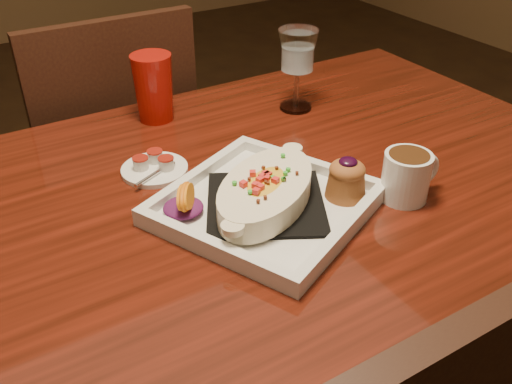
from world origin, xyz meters
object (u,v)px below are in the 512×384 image
table (223,247)px  plate (271,196)px  coffee_mug (408,174)px  chair_far (113,165)px  goblet (298,55)px  saucer (154,167)px  red_tumbler (154,88)px

table → plate: plate is taller
coffee_mug → chair_far: bearing=110.9°
plate → goblet: size_ratio=2.27×
coffee_mug → saucer: bearing=139.4°
chair_far → coffee_mug: 0.88m
table → goblet: goblet is taller
table → chair_far: size_ratio=1.61×
coffee_mug → saucer: (-0.33, 0.30, -0.04)m
coffee_mug → red_tumbler: 0.56m
goblet → saucer: size_ratio=1.46×
plate → red_tumbler: 0.42m
goblet → table: bearing=-143.0°
goblet → coffee_mug: bearing=-96.9°
plate → saucer: plate is taller
goblet → saucer: bearing=-166.2°
chair_far → red_tumbler: (0.03, -0.28, 0.31)m
chair_far → coffee_mug: chair_far is taller
plate → coffee_mug: bearing=-46.4°
coffee_mug → saucer: coffee_mug is taller
table → plate: size_ratio=3.74×
table → goblet: (0.32, 0.24, 0.22)m
coffee_mug → red_tumbler: size_ratio=0.79×
saucer → red_tumbler: size_ratio=0.86×
table → red_tumbler: red_tumbler is taller
saucer → red_tumbler: red_tumbler is taller
table → red_tumbler: bearing=84.4°
plate → coffee_mug: (0.21, -0.09, 0.02)m
table → chair_far: 0.65m
chair_far → plate: size_ratio=2.32×
table → saucer: size_ratio=12.37×
coffee_mug → red_tumbler: (-0.24, 0.50, 0.03)m
saucer → plate: bearing=-61.6°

